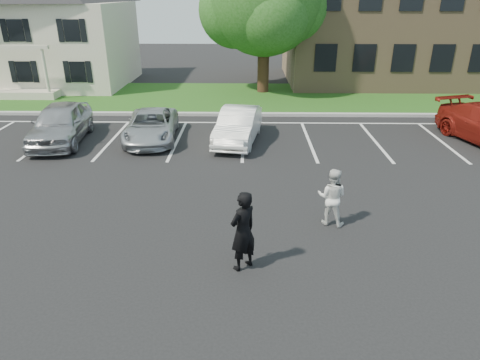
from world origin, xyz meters
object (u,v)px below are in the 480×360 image
object	(u,v)px
car_silver_minivan	(151,126)
office_building	(451,18)
man_white_shirt	(332,197)
house	(46,25)
car_white_sedan	(238,126)
tree	(266,0)
man_black_suit	(243,231)
car_silver_west	(61,123)

from	to	relation	value
car_silver_minivan	office_building	bearing A→B (deg)	32.84
car_silver_minivan	man_white_shirt	bearing A→B (deg)	-53.37
house	car_white_sedan	bearing A→B (deg)	-43.36
tree	car_silver_minivan	bearing A→B (deg)	-118.12
office_building	car_silver_minivan	xyz separation A→B (m)	(-17.89, -13.93, -3.54)
man_black_suit	car_white_sedan	size ratio (longest dim) A/B	0.45
car_silver_minivan	car_white_sedan	distance (m)	3.69
car_silver_west	car_silver_minivan	distance (m)	3.73
man_black_suit	tree	bearing A→B (deg)	-135.83
office_building	tree	bearing A→B (deg)	-161.02
car_silver_minivan	car_white_sedan	size ratio (longest dim) A/B	1.05
house	office_building	size ratio (longest dim) A/B	0.46
man_black_suit	car_white_sedan	xyz separation A→B (m)	(-0.31, 9.03, -0.26)
office_building	car_white_sedan	world-z (taller)	office_building
house	tree	distance (m)	14.48
tree	car_white_sedan	size ratio (longest dim) A/B	2.08
car_white_sedan	tree	bearing A→B (deg)	90.45
office_building	man_black_suit	xyz separation A→B (m)	(-13.90, -23.13, -3.20)
man_black_suit	car_silver_west	bearing A→B (deg)	-91.53
tree	man_white_shirt	world-z (taller)	tree
house	man_black_suit	world-z (taller)	house
car_silver_minivan	car_white_sedan	world-z (taller)	car_white_sedan
man_black_suit	car_silver_west	size ratio (longest dim) A/B	0.41
office_building	car_silver_west	size ratio (longest dim) A/B	4.76
house	man_black_suit	size ratio (longest dim) A/B	5.39
man_white_shirt	car_silver_west	xyz separation A→B (m)	(-10.05, 6.80, 0.00)
house	tree	xyz separation A→B (m)	(14.21, -2.38, 1.52)
house	man_white_shirt	world-z (taller)	house
house	car_silver_west	world-z (taller)	house
house	office_building	bearing A→B (deg)	4.28
car_silver_minivan	house	bearing A→B (deg)	122.33
car_silver_west	tree	bearing A→B (deg)	41.57
tree	car_silver_minivan	distance (m)	11.80
car_silver_west	car_white_sedan	bearing A→B (deg)	-5.48
tree	car_white_sedan	distance (m)	10.85
office_building	car_white_sedan	distance (m)	20.31
tree	car_silver_minivan	world-z (taller)	tree
man_black_suit	car_silver_minivan	distance (m)	10.03
tree	man_white_shirt	bearing A→B (deg)	-85.73
house	office_building	xyz separation A→B (m)	(27.00, 2.02, 0.33)
man_white_shirt	car_silver_west	size ratio (longest dim) A/B	0.34
man_black_suit	man_white_shirt	bearing A→B (deg)	179.21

